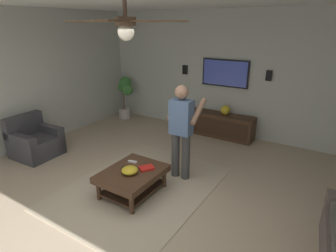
# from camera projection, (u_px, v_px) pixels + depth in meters

# --- Properties ---
(ground_plane) EXTENTS (8.59, 8.59, 0.00)m
(ground_plane) POSITION_uv_depth(u_px,v_px,m) (137.00, 208.00, 4.12)
(ground_plane) COLOR tan
(wall_back_tv) EXTENTS (0.10, 6.92, 2.87)m
(wall_back_tv) POSITION_uv_depth(u_px,v_px,m) (232.00, 75.00, 6.51)
(wall_back_tv) COLOR #B2B7AD
(wall_back_tv) RESTS_ON ground
(area_rug) EXTENTS (2.79, 2.10, 0.01)m
(area_rug) POSITION_uv_depth(u_px,v_px,m) (141.00, 187.00, 4.64)
(area_rug) COLOR tan
(area_rug) RESTS_ON ground
(armchair) EXTENTS (0.84, 0.85, 0.82)m
(armchair) POSITION_uv_depth(u_px,v_px,m) (35.00, 142.00, 5.69)
(armchair) COLOR #38383D
(armchair) RESTS_ON ground
(coffee_table) EXTENTS (1.00, 0.80, 0.40)m
(coffee_table) POSITION_uv_depth(u_px,v_px,m) (132.00, 177.00, 4.38)
(coffee_table) COLOR #422B1C
(coffee_table) RESTS_ON ground
(media_console) EXTENTS (0.45, 1.70, 0.55)m
(media_console) POSITION_uv_depth(u_px,v_px,m) (218.00, 125.00, 6.71)
(media_console) COLOR #422B1C
(media_console) RESTS_ON ground
(tv) EXTENTS (0.05, 1.11, 0.63)m
(tv) POSITION_uv_depth(u_px,v_px,m) (225.00, 73.00, 6.49)
(tv) COLOR black
(person_standing) EXTENTS (0.54, 0.54, 1.64)m
(person_standing) POSITION_uv_depth(u_px,v_px,m) (182.00, 127.00, 4.65)
(person_standing) COLOR #3F3F3F
(person_standing) RESTS_ON ground
(potted_plant_tall) EXTENTS (0.46, 0.50, 1.16)m
(potted_plant_tall) POSITION_uv_depth(u_px,v_px,m) (125.00, 92.00, 7.86)
(potted_plant_tall) COLOR #B7B2A8
(potted_plant_tall) RESTS_ON ground
(bowl) EXTENTS (0.25, 0.25, 0.11)m
(bowl) POSITION_uv_depth(u_px,v_px,m) (130.00, 170.00, 4.25)
(bowl) COLOR gold
(bowl) RESTS_ON coffee_table
(remote_white) EXTENTS (0.08, 0.16, 0.02)m
(remote_white) POSITION_uv_depth(u_px,v_px,m) (132.00, 162.00, 4.61)
(remote_white) COLOR white
(remote_white) RESTS_ON coffee_table
(remote_black) EXTENTS (0.13, 0.14, 0.02)m
(remote_black) POSITION_uv_depth(u_px,v_px,m) (124.00, 169.00, 4.39)
(remote_black) COLOR black
(remote_black) RESTS_ON coffee_table
(book) EXTENTS (0.27, 0.26, 0.04)m
(book) POSITION_uv_depth(u_px,v_px,m) (147.00, 168.00, 4.40)
(book) COLOR red
(book) RESTS_ON coffee_table
(vase_round) EXTENTS (0.22, 0.22, 0.22)m
(vase_round) POSITION_uv_depth(u_px,v_px,m) (225.00, 110.00, 6.51)
(vase_round) COLOR gold
(vase_round) RESTS_ON media_console
(wall_speaker_left) EXTENTS (0.06, 0.12, 0.22)m
(wall_speaker_left) POSITION_uv_depth(u_px,v_px,m) (269.00, 76.00, 5.99)
(wall_speaker_left) COLOR black
(wall_speaker_right) EXTENTS (0.06, 0.12, 0.22)m
(wall_speaker_right) POSITION_uv_depth(u_px,v_px,m) (185.00, 70.00, 7.04)
(wall_speaker_right) COLOR black
(ceiling_fan) EXTENTS (1.18, 1.14, 0.46)m
(ceiling_fan) POSITION_uv_depth(u_px,v_px,m) (127.00, 24.00, 2.66)
(ceiling_fan) COLOR #4C3828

